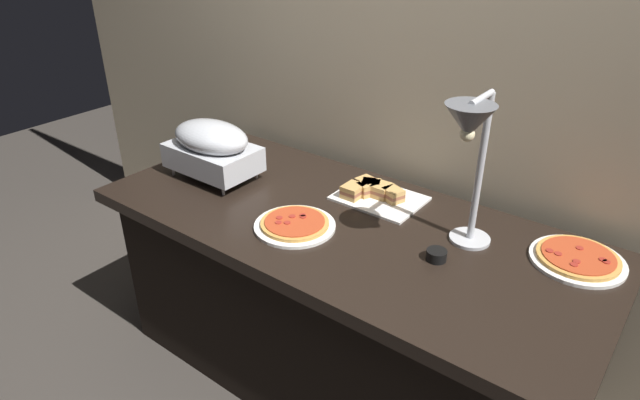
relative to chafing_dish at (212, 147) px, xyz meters
The scene contains 9 objects.
ground_plane 1.11m from the chafing_dish, ahead, with size 8.00×8.00×0.00m, color #38332D.
back_wall 0.89m from the chafing_dish, 39.26° to the left, with size 4.40×0.04×2.40m, color #C6B593.
buffet_table 0.83m from the chafing_dish, ahead, with size 1.90×0.84×0.76m.
chafing_dish is the anchor object (origin of this frame).
heat_lamp 1.11m from the chafing_dish, ahead, with size 0.15×0.29×0.54m.
pizza_plate_front 1.44m from the chafing_dish, 10.94° to the left, with size 0.30×0.30×0.03m.
pizza_plate_center 0.57m from the chafing_dish, 12.22° to the right, with size 0.29×0.29×0.03m.
sandwich_platter 0.70m from the chafing_dish, 20.98° to the left, with size 0.33×0.25×0.06m.
sauce_cup_near 1.05m from the chafing_dish, ahead, with size 0.07×0.07×0.04m.
Camera 1 is at (0.99, -1.43, 1.77)m, focal length 30.67 mm.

